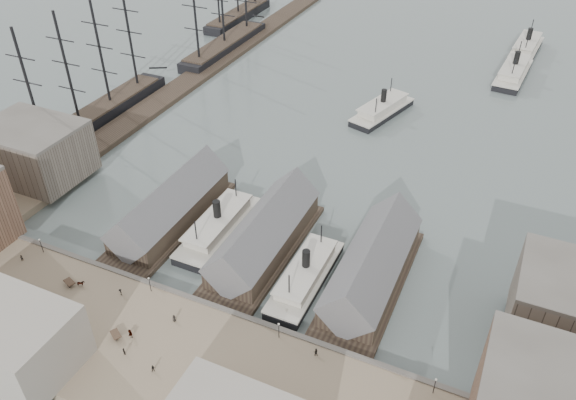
% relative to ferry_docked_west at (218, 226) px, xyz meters
% --- Properties ---
extents(ground, '(900.00, 900.00, 0.00)m').
position_rel_ferry_docked_west_xyz_m(ground, '(13.00, -17.73, -2.42)').
color(ground, '#53605E').
rests_on(ground, ground).
extents(quay, '(180.00, 30.00, 2.00)m').
position_rel_ferry_docked_west_xyz_m(quay, '(13.00, -37.73, -1.42)').
color(quay, '#816F57').
rests_on(quay, ground).
extents(seawall, '(180.00, 1.20, 2.30)m').
position_rel_ferry_docked_west_xyz_m(seawall, '(13.00, -22.93, -1.27)').
color(seawall, '#59544C').
rests_on(seawall, ground).
extents(west_wharf, '(10.00, 220.00, 1.60)m').
position_rel_ferry_docked_west_xyz_m(west_wharf, '(-55.00, 82.27, -1.62)').
color(west_wharf, '#2D231C').
rests_on(west_wharf, ground).
extents(ferry_shed_west, '(14.00, 42.00, 12.60)m').
position_rel_ferry_docked_west_xyz_m(ferry_shed_west, '(-13.00, -0.85, 2.22)').
color(ferry_shed_west, '#2D231C').
rests_on(ferry_shed_west, ground).
extents(ferry_shed_center, '(14.00, 42.00, 12.60)m').
position_rel_ferry_docked_west_xyz_m(ferry_shed_center, '(13.00, -0.85, 2.22)').
color(ferry_shed_center, '#2D231C').
rests_on(ferry_shed_center, ground).
extents(ferry_shed_east, '(14.00, 42.00, 12.60)m').
position_rel_ferry_docked_west_xyz_m(ferry_shed_east, '(39.00, -0.85, 2.22)').
color(ferry_shed_east, '#2D231C').
rests_on(ferry_shed_east, ground).
extents(warehouse_west_back, '(26.00, 20.00, 14.00)m').
position_rel_ferry_docked_west_xyz_m(warehouse_west_back, '(-57.00, 0.27, 6.58)').
color(warehouse_west_back, '#60564C').
rests_on(warehouse_west_back, west_land).
extents(lamp_post_far_w, '(0.44, 0.44, 3.92)m').
position_rel_ferry_docked_west_xyz_m(lamp_post_far_w, '(-32.00, -24.73, 2.29)').
color(lamp_post_far_w, black).
rests_on(lamp_post_far_w, quay).
extents(lamp_post_near_w, '(0.44, 0.44, 3.92)m').
position_rel_ferry_docked_west_xyz_m(lamp_post_near_w, '(-2.00, -24.73, 2.29)').
color(lamp_post_near_w, black).
rests_on(lamp_post_near_w, quay).
extents(lamp_post_near_e, '(0.44, 0.44, 3.92)m').
position_rel_ferry_docked_west_xyz_m(lamp_post_near_e, '(28.00, -24.73, 2.29)').
color(lamp_post_near_e, black).
rests_on(lamp_post_near_e, quay).
extents(lamp_post_far_e, '(0.44, 0.44, 3.92)m').
position_rel_ferry_docked_west_xyz_m(lamp_post_far_e, '(58.00, -24.73, 2.29)').
color(lamp_post_far_e, black).
rests_on(lamp_post_far_e, quay).
extents(ferry_docked_west, '(8.67, 28.89, 10.32)m').
position_rel_ferry_docked_west_xyz_m(ferry_docked_west, '(0.00, 0.00, 0.00)').
color(ferry_docked_west, black).
rests_on(ferry_docked_west, ground).
extents(ferry_docked_east, '(8.16, 27.20, 9.71)m').
position_rel_ferry_docked_west_xyz_m(ferry_docked_east, '(26.00, -6.87, -0.14)').
color(ferry_docked_east, black).
rests_on(ferry_docked_east, ground).
extents(ferry_open_near, '(15.67, 28.95, 9.90)m').
position_rel_ferry_docked_west_xyz_m(ferry_open_near, '(17.96, 77.08, -0.10)').
color(ferry_open_near, black).
rests_on(ferry_open_near, ground).
extents(ferry_open_mid, '(11.58, 31.73, 11.12)m').
position_rel_ferry_docked_west_xyz_m(ferry_open_mid, '(54.03, 127.11, 0.19)').
color(ferry_open_mid, black).
rests_on(ferry_open_mid, ground).
extents(ferry_open_far, '(11.76, 31.55, 11.03)m').
position_rel_ferry_docked_west_xyz_m(ferry_open_far, '(55.85, 156.22, 0.17)').
color(ferry_open_far, black).
rests_on(ferry_open_far, ground).
extents(sailing_ship_near, '(9.33, 64.25, 38.35)m').
position_rel_ferry_docked_west_xyz_m(sailing_ship_near, '(-66.12, 34.11, 0.40)').
color(sailing_ship_near, black).
rests_on(sailing_ship_near, ground).
extents(sailing_ship_mid, '(9.76, 56.37, 40.11)m').
position_rel_ferry_docked_west_xyz_m(sailing_ship_mid, '(-59.02, 106.10, 0.45)').
color(sailing_ship_mid, black).
rests_on(sailing_ship_mid, ground).
extents(sailing_ship_far, '(8.91, 49.50, 36.63)m').
position_rel_ferry_docked_west_xyz_m(sailing_ship_far, '(-73.07, 143.61, 0.23)').
color(sailing_ship_far, black).
rests_on(sailing_ship_far, ground).
extents(horse_cart_left, '(4.78, 2.78, 1.52)m').
position_rel_ferry_docked_west_xyz_m(horse_cart_left, '(-17.13, -29.96, 0.37)').
color(horse_cart_left, black).
rests_on(horse_cart_left, quay).
extents(horse_cart_center, '(4.81, 3.57, 1.68)m').
position_rel_ferry_docked_west_xyz_m(horse_cart_center, '(0.98, -36.97, 0.42)').
color(horse_cart_center, black).
rests_on(horse_cart_center, quay).
extents(pedestrian_0, '(0.50, 0.65, 1.68)m').
position_rel_ferry_docked_west_xyz_m(pedestrian_0, '(-34.10, -28.94, 0.42)').
color(pedestrian_0, black).
rests_on(pedestrian_0, quay).
extents(pedestrian_2, '(1.21, 1.10, 1.63)m').
position_rel_ferry_docked_west_xyz_m(pedestrian_2, '(-7.06, -28.32, 0.40)').
color(pedestrian_2, black).
rests_on(pedestrian_2, quay).
extents(pedestrian_3, '(1.07, 0.73, 1.68)m').
position_rel_ferry_docked_west_xyz_m(pedestrian_3, '(3.37, -40.52, 0.42)').
color(pedestrian_3, black).
rests_on(pedestrian_3, quay).
extents(pedestrian_4, '(0.92, 0.96, 1.66)m').
position_rel_ferry_docked_west_xyz_m(pedestrian_4, '(7.25, -29.72, 0.41)').
color(pedestrian_4, black).
rests_on(pedestrian_4, quay).
extents(pedestrian_5, '(0.80, 0.73, 1.80)m').
position_rel_ferry_docked_west_xyz_m(pedestrian_5, '(19.96, -40.11, 0.48)').
color(pedestrian_5, black).
rests_on(pedestrian_5, quay).
extents(pedestrian_6, '(1.03, 0.92, 1.75)m').
position_rel_ferry_docked_west_xyz_m(pedestrian_6, '(36.10, -25.73, 0.46)').
color(pedestrian_6, black).
rests_on(pedestrian_6, quay).
extents(pedestrian_11, '(0.99, 1.00, 1.62)m').
position_rel_ferry_docked_west_xyz_m(pedestrian_11, '(10.66, -41.47, 0.39)').
color(pedestrian_11, black).
rests_on(pedestrian_11, quay).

